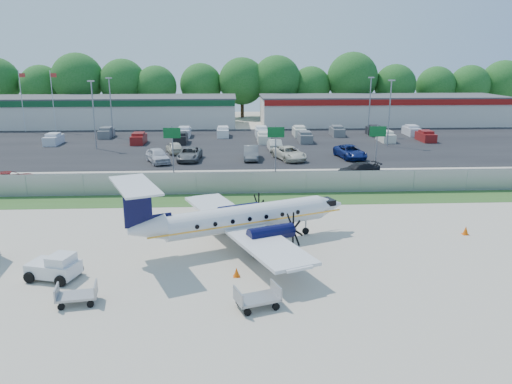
{
  "coord_description": "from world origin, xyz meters",
  "views": [
    {
      "loc": [
        -1.85,
        -29.78,
        11.99
      ],
      "look_at": [
        0.0,
        6.0,
        2.3
      ],
      "focal_mm": 35.0,
      "sensor_mm": 36.0,
      "label": 1
    }
  ],
  "objects_px": {
    "baggage_cart_near": "(77,295)",
    "pushback_tug": "(55,267)",
    "baggage_cart_far": "(257,298)",
    "aircraft": "(242,218)"
  },
  "relations": [
    {
      "from": "baggage_cart_near",
      "to": "baggage_cart_far",
      "type": "height_order",
      "value": "baggage_cart_far"
    },
    {
      "from": "pushback_tug",
      "to": "baggage_cart_near",
      "type": "relative_size",
      "value": 1.42
    },
    {
      "from": "baggage_cart_far",
      "to": "pushback_tug",
      "type": "bearing_deg",
      "value": 160.41
    },
    {
      "from": "pushback_tug",
      "to": "baggage_cart_near",
      "type": "height_order",
      "value": "pushback_tug"
    },
    {
      "from": "baggage_cart_near",
      "to": "baggage_cart_far",
      "type": "distance_m",
      "value": 9.07
    },
    {
      "from": "baggage_cart_far",
      "to": "baggage_cart_near",
      "type": "bearing_deg",
      "value": 174.51
    },
    {
      "from": "aircraft",
      "to": "pushback_tug",
      "type": "distance_m",
      "value": 11.55
    },
    {
      "from": "baggage_cart_near",
      "to": "pushback_tug",
      "type": "bearing_deg",
      "value": 123.6
    },
    {
      "from": "baggage_cart_near",
      "to": "baggage_cart_far",
      "type": "relative_size",
      "value": 0.87
    },
    {
      "from": "pushback_tug",
      "to": "baggage_cart_far",
      "type": "distance_m",
      "value": 11.76
    }
  ]
}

